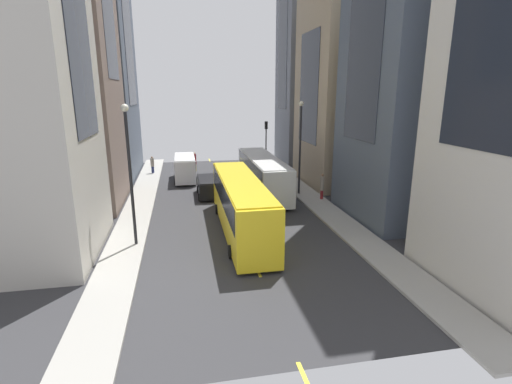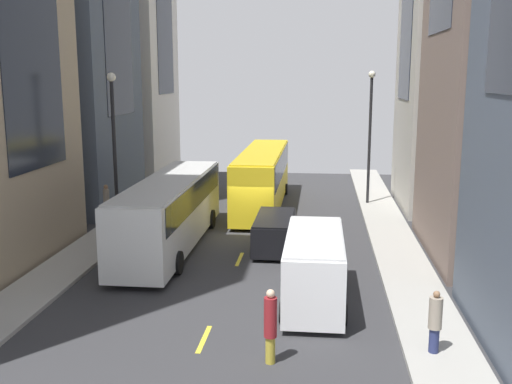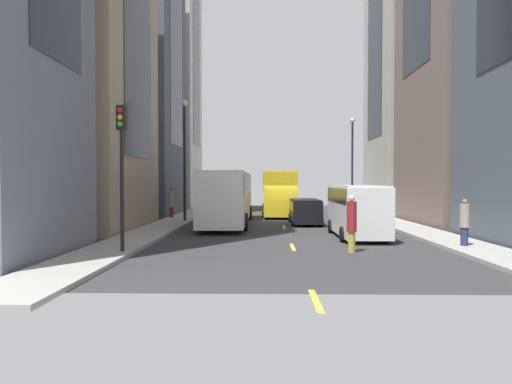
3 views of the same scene
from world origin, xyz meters
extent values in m
plane|color=#333335|center=(0.00, 0.00, 0.00)|extent=(40.82, 40.82, 0.00)
cube|color=#9E9B93|center=(-7.27, 0.00, 0.07)|extent=(2.29, 44.00, 0.15)
cube|color=#9E9B93|center=(7.27, 0.00, 0.07)|extent=(2.29, 44.00, 0.15)
cube|color=yellow|center=(0.00, -12.60, 0.01)|extent=(0.16, 2.00, 0.01)
cube|color=yellow|center=(0.00, -4.20, 0.01)|extent=(0.16, 2.00, 0.01)
cube|color=yellow|center=(0.00, 4.20, 0.01)|extent=(0.16, 2.00, 0.01)
cube|color=yellow|center=(0.00, 12.60, 0.01)|extent=(0.16, 2.00, 0.01)
cube|color=yellow|center=(0.00, 21.00, 0.01)|extent=(0.16, 2.00, 0.01)
cube|color=silver|center=(-3.54, -2.62, 1.77)|extent=(2.55, 12.58, 3.00)
cube|color=black|center=(-3.54, -2.62, 2.62)|extent=(2.60, 11.58, 1.20)
cube|color=beige|center=(-3.54, -2.62, 3.31)|extent=(2.45, 12.08, 0.08)
cylinder|color=black|center=(-4.71, 1.28, 0.50)|extent=(0.46, 1.00, 1.00)
cylinder|color=black|center=(-2.37, 1.28, 0.50)|extent=(0.46, 1.00, 1.00)
cylinder|color=black|center=(-4.71, -6.52, 0.50)|extent=(0.46, 1.00, 1.00)
cylinder|color=black|center=(-2.37, -6.52, 0.50)|extent=(0.46, 1.00, 1.00)
cube|color=yellow|center=(-0.03, 6.92, 1.86)|extent=(2.45, 13.15, 3.30)
cube|color=black|center=(-0.03, 6.92, 2.72)|extent=(2.50, 12.09, 1.48)
cube|color=gold|center=(-0.03, 6.92, 3.55)|extent=(2.35, 12.62, 0.08)
cylinder|color=black|center=(-1.16, 11.00, 0.38)|extent=(0.44, 0.76, 0.76)
cylinder|color=black|center=(1.10, 11.00, 0.38)|extent=(0.44, 0.76, 0.76)
cylinder|color=black|center=(-1.16, 2.85, 0.38)|extent=(0.44, 0.76, 0.76)
cylinder|color=black|center=(1.10, 2.85, 0.38)|extent=(0.44, 0.76, 0.76)
cube|color=white|center=(3.41, -9.16, 1.35)|extent=(2.05, 5.98, 2.30)
cube|color=black|center=(3.41, -9.16, 2.10)|extent=(2.09, 5.50, 0.69)
cube|color=silver|center=(3.41, -9.16, 2.54)|extent=(1.97, 5.74, 0.08)
cylinder|color=black|center=(2.47, -7.31, 0.36)|extent=(0.37, 0.72, 0.72)
cylinder|color=black|center=(4.35, -7.31, 0.36)|extent=(0.37, 0.72, 0.72)
cylinder|color=black|center=(2.47, -11.02, 0.36)|extent=(0.37, 0.72, 0.72)
cylinder|color=black|center=(4.35, -11.02, 0.36)|extent=(0.37, 0.72, 0.72)
cube|color=black|center=(1.45, -2.50, 0.86)|extent=(1.79, 4.43, 1.38)
cube|color=black|center=(1.45, -2.50, 1.21)|extent=(1.83, 4.07, 0.58)
cube|color=black|center=(1.45, -2.50, 1.59)|extent=(1.72, 4.25, 0.08)
cylinder|color=black|center=(0.63, -1.13, 0.31)|extent=(0.32, 0.62, 0.62)
cylinder|color=black|center=(2.28, -1.13, 0.31)|extent=(0.32, 0.62, 0.62)
cylinder|color=black|center=(0.63, -3.88, 0.31)|extent=(0.32, 0.62, 0.62)
cylinder|color=black|center=(2.28, -3.88, 0.31)|extent=(0.32, 0.62, 0.62)
cylinder|color=gold|center=(2.22, -13.95, 0.41)|extent=(0.28, 0.28, 0.81)
cylinder|color=maroon|center=(2.22, -13.95, 1.40)|extent=(0.38, 0.38, 1.18)
sphere|color=beige|center=(2.22, -13.95, 2.12)|extent=(0.25, 0.25, 0.25)
cylinder|color=navy|center=(6.98, -13.05, 0.52)|extent=(0.30, 0.30, 0.75)
cylinder|color=gray|center=(6.98, -13.05, 1.38)|extent=(0.39, 0.39, 0.95)
sphere|color=#8C6647|center=(6.98, -13.05, 1.95)|extent=(0.20, 0.20, 0.20)
cylinder|color=maroon|center=(-7.99, 0.85, 0.54)|extent=(0.25, 0.25, 0.77)
cylinder|color=gray|center=(-7.99, 0.85, 1.52)|extent=(0.33, 0.33, 1.20)
sphere|color=#8C6647|center=(-7.99, 0.85, 2.24)|extent=(0.25, 0.25, 0.25)
cylinder|color=black|center=(-6.62, -1.36, 4.04)|extent=(0.18, 0.18, 7.77)
sphere|color=silver|center=(-6.62, -1.36, 8.10)|extent=(0.44, 0.44, 0.44)
cylinder|color=black|center=(6.62, 8.19, 4.10)|extent=(0.18, 0.18, 7.91)
sphere|color=silver|center=(6.62, 8.19, 8.24)|extent=(0.44, 0.44, 0.44)
camera|label=1|loc=(3.60, 30.86, 9.15)|focal=26.83mm
camera|label=2|loc=(3.53, -29.99, 8.21)|focal=42.03mm
camera|label=3|loc=(-1.18, -31.11, 2.74)|focal=30.86mm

